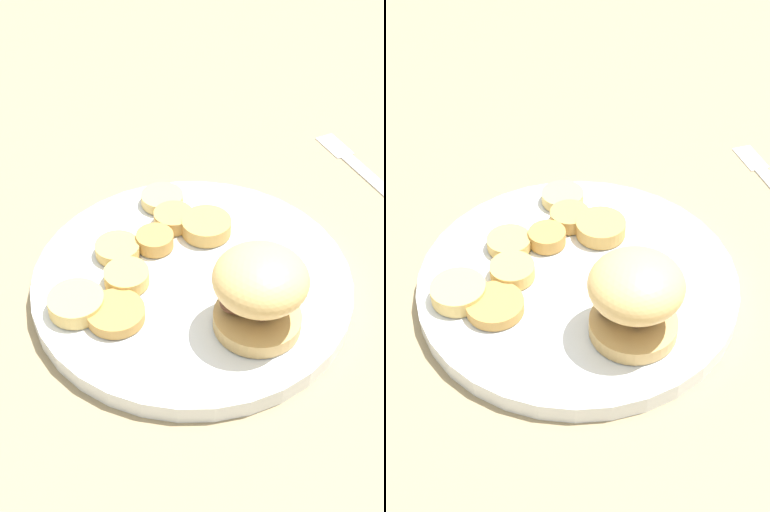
% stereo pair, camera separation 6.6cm
% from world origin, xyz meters
% --- Properties ---
extents(ground_plane, '(4.00, 4.00, 0.00)m').
position_xyz_m(ground_plane, '(0.00, 0.00, 0.00)').
color(ground_plane, '#937F5B').
extents(dinner_plate, '(0.30, 0.30, 0.02)m').
position_xyz_m(dinner_plate, '(0.00, 0.00, 0.01)').
color(dinner_plate, white).
rests_on(dinner_plate, ground_plane).
extents(sandwich, '(0.08, 0.08, 0.08)m').
position_xyz_m(sandwich, '(-0.01, -0.08, 0.06)').
color(sandwich, tan).
rests_on(sandwich, dinner_plate).
extents(potato_round_0, '(0.04, 0.04, 0.01)m').
position_xyz_m(potato_round_0, '(-0.02, 0.08, 0.03)').
color(potato_round_0, tan).
rests_on(potato_round_0, dinner_plate).
extents(potato_round_1, '(0.05, 0.05, 0.02)m').
position_xyz_m(potato_round_1, '(0.06, 0.03, 0.03)').
color(potato_round_1, tan).
rests_on(potato_round_1, dinner_plate).
extents(potato_round_2, '(0.04, 0.04, 0.01)m').
position_xyz_m(potato_round_2, '(0.01, 0.05, 0.03)').
color(potato_round_2, '#BC8942').
rests_on(potato_round_2, dinner_plate).
extents(potato_round_3, '(0.05, 0.05, 0.01)m').
position_xyz_m(potato_round_3, '(-0.08, 0.02, 0.03)').
color(potato_round_3, '#BC8942').
rests_on(potato_round_3, dinner_plate).
extents(potato_round_4, '(0.04, 0.04, 0.01)m').
position_xyz_m(potato_round_4, '(0.05, 0.06, 0.03)').
color(potato_round_4, tan).
rests_on(potato_round_4, dinner_plate).
extents(potato_round_5, '(0.05, 0.05, 0.02)m').
position_xyz_m(potato_round_5, '(-0.10, 0.05, 0.03)').
color(potato_round_5, '#DBB766').
rests_on(potato_round_5, dinner_plate).
extents(potato_round_6, '(0.04, 0.04, 0.01)m').
position_xyz_m(potato_round_6, '(-0.05, 0.04, 0.03)').
color(potato_round_6, tan).
rests_on(potato_round_6, dinner_plate).
extents(potato_round_7, '(0.04, 0.04, 0.01)m').
position_xyz_m(potato_round_7, '(0.07, 0.09, 0.03)').
color(potato_round_7, '#DBB766').
rests_on(potato_round_7, dinner_plate).
extents(fork, '(0.09, 0.15, 0.00)m').
position_xyz_m(fork, '(0.28, -0.03, 0.00)').
color(fork, silver).
rests_on(fork, ground_plane).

